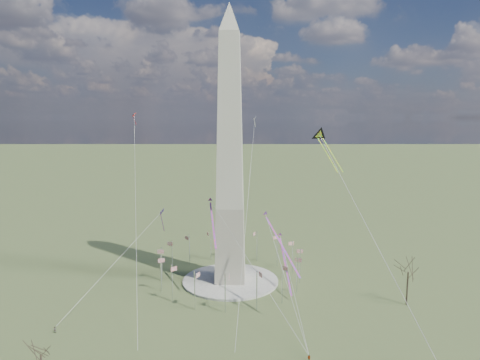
{
  "coord_description": "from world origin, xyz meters",
  "views": [
    {
      "loc": [
        9.91,
        -153.78,
        61.29
      ],
      "look_at": [
        3.63,
        0.0,
        38.81
      ],
      "focal_mm": 32.0,
      "sensor_mm": 36.0,
      "label": 1
    }
  ],
  "objects_px": {
    "tree_near": "(408,270)",
    "person_west": "(55,330)",
    "kite_delta_black": "(321,137)",
    "washington_monument": "(230,155)"
  },
  "relations": [
    {
      "from": "person_west",
      "to": "tree_near",
      "type": "bearing_deg",
      "value": -154.1
    },
    {
      "from": "tree_near",
      "to": "person_west",
      "type": "distance_m",
      "value": 110.51
    },
    {
      "from": "washington_monument",
      "to": "kite_delta_black",
      "type": "bearing_deg",
      "value": 15.85
    },
    {
      "from": "kite_delta_black",
      "to": "tree_near",
      "type": "bearing_deg",
      "value": 114.41
    },
    {
      "from": "washington_monument",
      "to": "person_west",
      "type": "bearing_deg",
      "value": -139.72
    },
    {
      "from": "person_west",
      "to": "kite_delta_black",
      "type": "height_order",
      "value": "kite_delta_black"
    },
    {
      "from": "tree_near",
      "to": "person_west",
      "type": "bearing_deg",
      "value": -167.94
    },
    {
      "from": "tree_near",
      "to": "kite_delta_black",
      "type": "bearing_deg",
      "value": 133.14
    },
    {
      "from": "tree_near",
      "to": "person_west",
      "type": "xyz_separation_m",
      "value": [
        -107.52,
        -22.97,
        -11.09
      ]
    },
    {
      "from": "washington_monument",
      "to": "kite_delta_black",
      "type": "distance_m",
      "value": 35.68
    }
  ]
}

